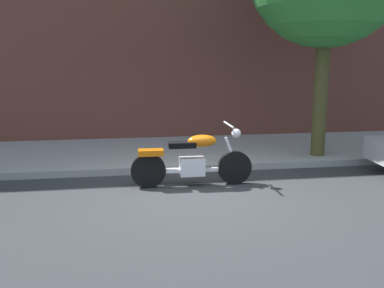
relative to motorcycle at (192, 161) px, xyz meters
name	(u,v)px	position (x,y,z in m)	size (l,w,h in m)	color
ground_plane	(200,197)	(0.03, -0.66, -0.45)	(60.00, 60.00, 0.00)	#303335
sidewalk	(176,152)	(0.03, 2.57, -0.38)	(19.20, 3.36, 0.14)	#9B9B9B
motorcycle	(192,161)	(0.00, 0.00, 0.00)	(2.17, 0.70, 1.11)	black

